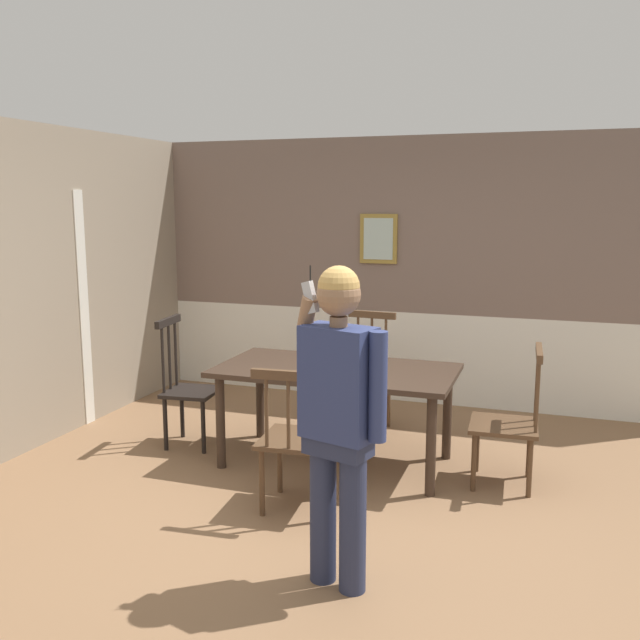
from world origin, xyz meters
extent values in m
plane|color=#846042|center=(0.00, 0.00, 0.00)|extent=(6.19, 6.19, 0.00)
cube|color=#756056|center=(0.00, 2.81, 1.77)|extent=(5.40, 0.12, 1.71)
cube|color=silver|center=(0.00, 2.82, 0.46)|extent=(5.40, 0.14, 0.91)
cube|color=silver|center=(0.00, 2.79, 0.91)|extent=(5.40, 0.05, 0.06)
cube|color=olive|center=(-0.35, 2.74, 1.64)|extent=(0.37, 0.03, 0.49)
cube|color=#AFC3BA|center=(-0.35, 2.72, 1.64)|extent=(0.29, 0.01, 0.41)
cube|color=silver|center=(-2.66, 1.14, 1.05)|extent=(0.06, 0.12, 2.10)
cube|color=#38281E|center=(-0.21, 0.92, 0.74)|extent=(1.79, 0.94, 0.04)
cylinder|color=#38281E|center=(-1.00, 0.55, 0.36)|extent=(0.07, 0.07, 0.72)
cylinder|color=#38281E|center=(0.59, 0.55, 0.36)|extent=(0.07, 0.07, 0.72)
cylinder|color=#38281E|center=(-1.00, 1.29, 0.36)|extent=(0.07, 0.07, 0.72)
cylinder|color=#38281E|center=(0.59, 1.29, 0.36)|extent=(0.07, 0.07, 0.72)
cube|color=#513823|center=(-0.20, 0.10, 0.46)|extent=(0.51, 0.51, 0.03)
cube|color=#513823|center=(-0.19, -0.12, 0.95)|extent=(0.47, 0.08, 0.06)
cylinder|color=#513823|center=(-0.33, -0.13, 0.73)|extent=(0.02, 0.02, 0.50)
cylinder|color=#513823|center=(-0.19, -0.12, 0.73)|extent=(0.02, 0.02, 0.50)
cylinder|color=#513823|center=(-0.05, -0.10, 0.73)|extent=(0.02, 0.02, 0.50)
cylinder|color=#513823|center=(-0.41, 0.27, 0.22)|extent=(0.04, 0.04, 0.45)
cylinder|color=#513823|center=(-0.03, 0.30, 0.22)|extent=(0.04, 0.04, 0.45)
cylinder|color=#513823|center=(-0.38, -0.10, 0.22)|extent=(0.04, 0.04, 0.45)
cylinder|color=#513823|center=(0.00, -0.07, 0.22)|extent=(0.04, 0.04, 0.45)
cube|color=black|center=(-1.45, 0.92, 0.45)|extent=(0.45, 0.45, 0.03)
cube|color=black|center=(-1.64, 0.90, 1.04)|extent=(0.08, 0.41, 0.06)
cylinder|color=black|center=(-1.65, 1.02, 0.77)|extent=(0.02, 0.02, 0.60)
cylinder|color=black|center=(-1.64, 0.90, 0.77)|extent=(0.02, 0.02, 0.60)
cylinder|color=black|center=(-1.62, 0.77, 0.77)|extent=(0.02, 0.02, 0.60)
cylinder|color=black|center=(-1.31, 1.10, 0.22)|extent=(0.04, 0.04, 0.44)
cylinder|color=black|center=(-1.27, 0.77, 0.22)|extent=(0.04, 0.04, 0.44)
cylinder|color=black|center=(-1.63, 1.06, 0.22)|extent=(0.04, 0.04, 0.44)
cylinder|color=black|center=(-1.60, 0.74, 0.22)|extent=(0.04, 0.04, 0.44)
cube|color=#513823|center=(-0.21, 1.74, 0.46)|extent=(0.46, 0.46, 0.03)
cube|color=#513823|center=(-0.20, 1.94, 1.01)|extent=(0.44, 0.07, 0.06)
cylinder|color=#513823|center=(-0.07, 1.93, 0.76)|extent=(0.02, 0.02, 0.56)
cylinder|color=#513823|center=(-0.20, 1.94, 0.76)|extent=(0.02, 0.02, 0.56)
cylinder|color=#513823|center=(-0.33, 1.95, 0.76)|extent=(0.02, 0.02, 0.56)
cylinder|color=#513823|center=(-0.05, 1.55, 0.22)|extent=(0.04, 0.04, 0.45)
cylinder|color=#513823|center=(-0.40, 1.58, 0.22)|extent=(0.04, 0.04, 0.45)
cylinder|color=#513823|center=(-0.02, 1.90, 0.22)|extent=(0.04, 0.04, 0.45)
cylinder|color=#513823|center=(-0.37, 1.93, 0.22)|extent=(0.04, 0.04, 0.45)
cube|color=#513823|center=(1.04, 0.92, 0.43)|extent=(0.49, 0.49, 0.03)
cube|color=#513823|center=(1.25, 0.93, 0.97)|extent=(0.06, 0.47, 0.06)
cylinder|color=#513823|center=(1.26, 0.79, 0.73)|extent=(0.02, 0.02, 0.56)
cylinder|color=#513823|center=(1.25, 0.93, 0.73)|extent=(0.02, 0.02, 0.56)
cylinder|color=#513823|center=(1.24, 1.07, 0.73)|extent=(0.02, 0.02, 0.56)
cylinder|color=#513823|center=(0.86, 0.73, 0.21)|extent=(0.04, 0.04, 0.42)
cylinder|color=#513823|center=(0.84, 1.10, 0.21)|extent=(0.04, 0.04, 0.42)
cylinder|color=#513823|center=(1.23, 0.75, 0.21)|extent=(0.04, 0.04, 0.42)
cylinder|color=#513823|center=(1.22, 1.12, 0.21)|extent=(0.04, 0.04, 0.42)
cylinder|color=#282E49|center=(0.41, -0.75, 0.41)|extent=(0.14, 0.14, 0.81)
cylinder|color=#282E49|center=(0.24, -0.70, 0.41)|extent=(0.14, 0.14, 0.81)
cube|color=#282E49|center=(0.33, -0.72, 0.78)|extent=(0.37, 0.27, 0.12)
cube|color=navy|center=(0.33, -0.72, 1.10)|extent=(0.41, 0.29, 0.58)
cylinder|color=navy|center=(0.55, -0.79, 1.11)|extent=(0.09, 0.09, 0.55)
cylinder|color=#936B4C|center=(0.15, -0.69, 1.45)|extent=(0.16, 0.15, 0.19)
cylinder|color=#936B4C|center=(0.33, -0.72, 1.41)|extent=(0.09, 0.09, 0.05)
sphere|color=#936B4C|center=(0.33, -0.72, 1.55)|extent=(0.22, 0.22, 0.22)
sphere|color=tan|center=(0.33, -0.72, 1.59)|extent=(0.21, 0.21, 0.21)
cube|color=#B7B7BC|center=(0.17, -0.71, 1.53)|extent=(0.10, 0.06, 0.17)
cylinder|color=black|center=(0.17, -0.71, 1.65)|extent=(0.01, 0.01, 0.08)
camera|label=1|loc=(1.33, -3.94, 2.00)|focal=38.84mm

